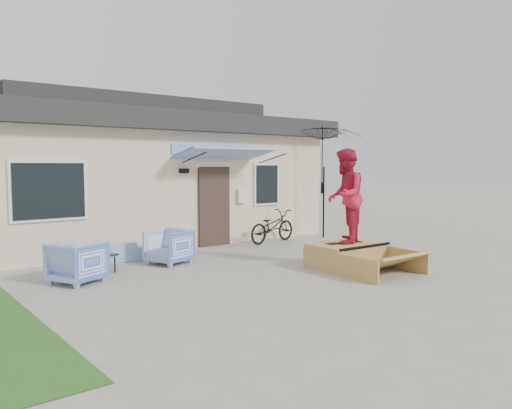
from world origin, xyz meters
TOP-DOWN VIEW (x-y plane):
  - ground at (0.00, 0.00)m, footprint 90.00×90.00m
  - house at (0.00, 7.99)m, footprint 10.80×8.49m
  - loveseat at (-2.12, 4.02)m, footprint 1.51×0.56m
  - armchair_left at (-3.32, 2.46)m, footprint 1.03×1.06m
  - armchair_right at (-1.16, 3.02)m, footprint 0.97×1.00m
  - coffee_table at (-2.76, 3.22)m, footprint 0.91×0.91m
  - bicycle at (2.56, 3.92)m, footprint 1.79×0.85m
  - patio_umbrella at (4.34, 3.68)m, footprint 2.81×2.70m
  - skate_ramp at (1.60, 0.38)m, footprint 1.55×2.03m
  - skateboard at (1.60, 0.43)m, footprint 0.88×0.36m
  - skater at (1.60, 0.43)m, footprint 1.22×1.17m

SIDE VIEW (x-z plane):
  - ground at x=0.00m, z-range 0.00..0.00m
  - coffee_table at x=-2.76m, z-range 0.00..0.36m
  - skate_ramp at x=1.60m, z-range 0.00..0.50m
  - loveseat at x=-2.12m, z-range 0.00..0.58m
  - armchair_right at x=-1.16m, z-range 0.00..0.83m
  - armchair_left at x=-3.32m, z-range 0.00..0.84m
  - skateboard at x=1.60m, z-range 0.50..0.55m
  - bicycle at x=2.56m, z-range 0.00..1.10m
  - skater at x=1.60m, z-range 0.55..2.53m
  - patio_umbrella at x=4.34m, z-range 0.65..2.85m
  - house at x=0.00m, z-range -0.11..3.99m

